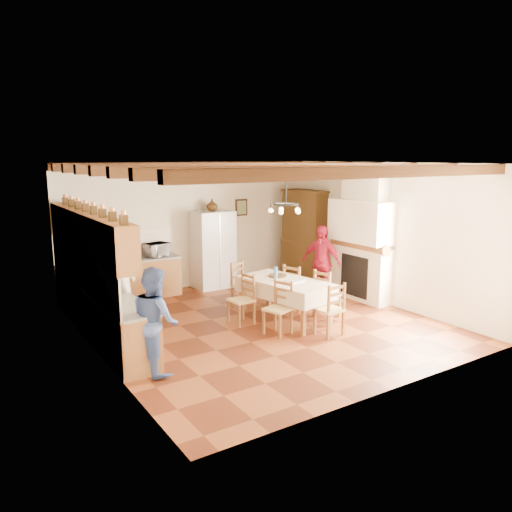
{
  "coord_description": "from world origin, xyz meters",
  "views": [
    {
      "loc": [
        -4.96,
        -7.54,
        3.12
      ],
      "look_at": [
        0.1,
        0.3,
        1.25
      ],
      "focal_mm": 35.0,
      "sensor_mm": 36.0,
      "label": 1
    }
  ],
  "objects": [
    {
      "name": "floor",
      "position": [
        0.0,
        0.0,
        -0.01
      ],
      "size": [
        6.0,
        6.5,
        0.02
      ],
      "primitive_type": "cube",
      "color": "#4A1E0D",
      "rests_on": "ground"
    },
    {
      "name": "ceiling",
      "position": [
        0.0,
        0.0,
        3.01
      ],
      "size": [
        6.0,
        6.5,
        0.02
      ],
      "primitive_type": "cube",
      "color": "beige",
      "rests_on": "ground"
    },
    {
      "name": "wall_back",
      "position": [
        0.0,
        3.26,
        1.5
      ],
      "size": [
        6.0,
        0.02,
        3.0
      ],
      "primitive_type": "cube",
      "color": "beige",
      "rests_on": "ground"
    },
    {
      "name": "wall_front",
      "position": [
        0.0,
        -3.26,
        1.5
      ],
      "size": [
        6.0,
        0.02,
        3.0
      ],
      "primitive_type": "cube",
      "color": "beige",
      "rests_on": "ground"
    },
    {
      "name": "wall_left",
      "position": [
        -3.01,
        0.0,
        1.5
      ],
      "size": [
        0.02,
        6.5,
        3.0
      ],
      "primitive_type": "cube",
      "color": "beige",
      "rests_on": "ground"
    },
    {
      "name": "wall_right",
      "position": [
        3.01,
        0.0,
        1.5
      ],
      "size": [
        0.02,
        6.5,
        3.0
      ],
      "primitive_type": "cube",
      "color": "beige",
      "rests_on": "ground"
    },
    {
      "name": "ceiling_beams",
      "position": [
        0.0,
        0.0,
        2.91
      ],
      "size": [
        6.0,
        6.3,
        0.16
      ],
      "primitive_type": null,
      "color": "#34200F",
      "rests_on": "ground"
    },
    {
      "name": "lower_cabinets_left",
      "position": [
        -2.7,
        1.05,
        0.43
      ],
      "size": [
        0.6,
        4.3,
        0.86
      ],
      "primitive_type": "cube",
      "color": "brown",
      "rests_on": "ground"
    },
    {
      "name": "lower_cabinets_back",
      "position": [
        -1.55,
        2.95,
        0.43
      ],
      "size": [
        2.3,
        0.6,
        0.86
      ],
      "primitive_type": "cube",
      "color": "brown",
      "rests_on": "ground"
    },
    {
      "name": "countertop_left",
      "position": [
        -2.7,
        1.05,
        0.88
      ],
      "size": [
        0.62,
        4.3,
        0.04
      ],
      "primitive_type": "cube",
      "color": "gray",
      "rests_on": "lower_cabinets_left"
    },
    {
      "name": "countertop_back",
      "position": [
        -1.55,
        2.95,
        0.88
      ],
      "size": [
        2.34,
        0.62,
        0.04
      ],
      "primitive_type": "cube",
      "color": "gray",
      "rests_on": "lower_cabinets_back"
    },
    {
      "name": "backsplash_left",
      "position": [
        -2.98,
        1.05,
        1.2
      ],
      "size": [
        0.03,
        4.3,
        0.6
      ],
      "primitive_type": "cube",
      "color": "white",
      "rests_on": "ground"
    },
    {
      "name": "backsplash_back",
      "position": [
        -1.55,
        3.23,
        1.2
      ],
      "size": [
        2.3,
        0.03,
        0.6
      ],
      "primitive_type": "cube",
      "color": "white",
      "rests_on": "ground"
    },
    {
      "name": "upper_cabinets",
      "position": [
        -2.83,
        1.05,
        1.85
      ],
      "size": [
        0.35,
        4.2,
        0.7
      ],
      "primitive_type": "cube",
      "color": "brown",
      "rests_on": "ground"
    },
    {
      "name": "fireplace",
      "position": [
        2.72,
        0.2,
        1.4
      ],
      "size": [
        0.56,
        1.6,
        2.8
      ],
      "primitive_type": null,
      "color": "beige",
      "rests_on": "ground"
    },
    {
      "name": "wall_picture",
      "position": [
        1.55,
        3.23,
        1.85
      ],
      "size": [
        0.34,
        0.03,
        0.42
      ],
      "primitive_type": "cube",
      "color": "black",
      "rests_on": "ground"
    },
    {
      "name": "refrigerator",
      "position": [
        0.55,
        2.94,
        0.92
      ],
      "size": [
        0.94,
        0.78,
        1.85
      ],
      "primitive_type": "cube",
      "rotation": [
        0.0,
        0.0,
        0.02
      ],
      "color": "silver",
      "rests_on": "floor"
    },
    {
      "name": "hutch",
      "position": [
        2.75,
        2.15,
        1.15
      ],
      "size": [
        0.65,
        1.31,
        2.3
      ],
      "primitive_type": null,
      "rotation": [
        0.0,
        0.0,
        0.09
      ],
      "color": "#352410",
      "rests_on": "floor"
    },
    {
      "name": "dining_table",
      "position": [
        0.51,
        -0.09,
        0.72
      ],
      "size": [
        1.25,
        1.97,
        0.8
      ],
      "rotation": [
        0.0,
        0.0,
        0.18
      ],
      "color": "silver",
      "rests_on": "floor"
    },
    {
      "name": "chandelier",
      "position": [
        0.51,
        -0.09,
        2.25
      ],
      "size": [
        0.47,
        0.47,
        0.03
      ],
      "primitive_type": "torus",
      "color": "black",
      "rests_on": "ground"
    },
    {
      "name": "chair_left_near",
      "position": [
        -0.05,
        -0.64,
        0.48
      ],
      "size": [
        0.51,
        0.52,
        0.96
      ],
      "primitive_type": null,
      "rotation": [
        0.0,
        0.0,
        -1.26
      ],
      "color": "brown",
      "rests_on": "floor"
    },
    {
      "name": "chair_left_far",
      "position": [
        -0.3,
        0.2,
        0.48
      ],
      "size": [
        0.43,
        0.45,
        0.96
      ],
      "primitive_type": null,
      "rotation": [
        0.0,
        0.0,
        -1.5
      ],
      "color": "brown",
      "rests_on": "floor"
    },
    {
      "name": "chair_right_near",
      "position": [
        1.34,
        -0.36,
        0.48
      ],
      "size": [
        0.48,
        0.49,
        0.96
      ],
      "primitive_type": null,
      "rotation": [
        0.0,
        0.0,
        1.78
      ],
      "color": "brown",
      "rests_on": "floor"
    },
    {
      "name": "chair_right_far",
      "position": [
        1.11,
        0.36,
        0.48
      ],
      "size": [
        0.53,
        0.54,
        0.96
      ],
      "primitive_type": null,
      "rotation": [
        0.0,
        0.0,
        1.94
      ],
      "color": "brown",
      "rests_on": "floor"
    },
    {
      "name": "chair_end_near",
      "position": [
        0.71,
        -1.15,
        0.48
      ],
      "size": [
        0.43,
        0.41,
        0.96
      ],
      "primitive_type": null,
      "rotation": [
        0.0,
        0.0,
        3.17
      ],
      "color": "brown",
      "rests_on": "floor"
    },
    {
      "name": "chair_end_far",
      "position": [
        0.3,
        1.1,
        0.48
      ],
      "size": [
        0.54,
        0.52,
        0.96
      ],
      "primitive_type": null,
      "rotation": [
        0.0,
        0.0,
        0.36
      ],
      "color": "brown",
      "rests_on": "floor"
    },
    {
      "name": "person_man",
      "position": [
        -2.4,
        0.66,
        0.94
      ],
      "size": [
        0.64,
        0.79,
        1.88
      ],
      "primitive_type": "imported",
      "rotation": [
        0.0,
        0.0,
        1.25
      ],
      "color": "white",
      "rests_on": "floor"
    },
    {
      "name": "person_woman_blue",
      "position": [
        -2.45,
        -0.95,
        0.79
      ],
      "size": [
        0.63,
        0.79,
        1.58
      ],
      "primitive_type": "imported",
      "rotation": [
        0.0,
        0.0,
        1.61
      ],
      "color": "#3C518F",
      "rests_on": "floor"
    },
    {
      "name": "person_woman_red",
      "position": [
        2.07,
        0.71,
        0.83
      ],
      "size": [
        0.69,
        1.04,
        1.65
      ],
      "primitive_type": "imported",
      "rotation": [
        0.0,
        0.0,
        -1.25
      ],
      "color": "#A41630",
      "rests_on": "floor"
    },
    {
      "name": "microwave",
      "position": [
        -0.86,
        2.95,
        1.05
      ],
      "size": [
        0.63,
        0.52,
        0.3
      ],
      "primitive_type": "imported",
      "rotation": [
        0.0,
        0.0,
        0.32
      ],
      "color": "silver",
      "rests_on": "countertop_back"
    },
    {
      "name": "fridge_vase",
      "position": [
        0.57,
        2.94,
        1.99
      ],
      "size": [
        0.27,
        0.27,
        0.28
      ],
      "primitive_type": "imported",
      "rotation": [
        0.0,
        0.0,
        0.02
      ],
      "color": "#352410",
      "rests_on": "refrigerator"
    }
  ]
}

